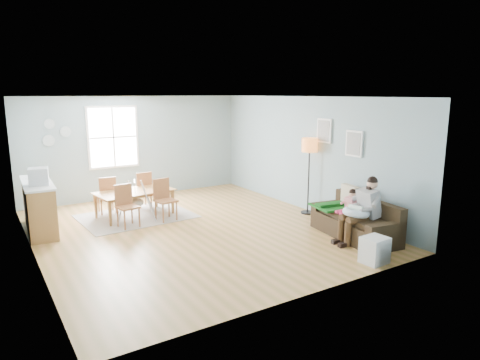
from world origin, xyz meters
TOP-DOWN VIEW (x-y plane):
  - room at (0.00, 0.00)m, footprint 8.40×9.40m
  - window at (-0.60, 3.46)m, footprint 1.32×0.08m
  - pictures at (2.97, -1.05)m, footprint 0.05×1.34m
  - wall_plates at (-2.00, 3.47)m, footprint 0.67×0.02m
  - sofa at (2.50, -2.11)m, footprint 1.05×1.96m
  - green_throw at (2.52, -1.48)m, footprint 0.97×0.86m
  - beige_pillow at (2.76, -1.65)m, footprint 0.20×0.47m
  - father at (2.35, -2.36)m, footprint 0.93×0.47m
  - nursing_pillow at (2.21, -2.34)m, footprint 0.56×0.54m
  - infant at (2.21, -2.31)m, footprint 0.17×0.36m
  - toddler at (2.46, -1.92)m, footprint 0.46×0.23m
  - floor_lamp at (2.80, -0.32)m, footprint 0.36×0.36m
  - storage_cube at (1.74, -3.20)m, footprint 0.41×0.37m
  - rug at (-0.71, 1.56)m, footprint 2.51×1.97m
  - dining_table at (-0.71, 1.56)m, footprint 1.81×1.17m
  - chair_sw at (-1.11, 0.94)m, footprint 0.46×0.46m
  - chair_se at (-0.25, 0.99)m, footprint 0.46×0.46m
  - chair_nw at (-1.18, 2.13)m, footprint 0.42×0.42m
  - chair_ne at (-0.31, 2.18)m, footprint 0.44×0.44m
  - counter at (-2.70, 1.61)m, footprint 0.62×1.85m
  - monitor at (-2.70, 1.26)m, footprint 0.40×0.38m
  - baby_swing at (-0.75, 1.41)m, footprint 1.05×1.06m

SIDE VIEW (x-z plane):
  - rug at x=-0.71m, z-range 0.00..0.01m
  - storage_cube at x=1.74m, z-range 0.00..0.44m
  - sofa at x=2.50m, z-range -0.11..0.64m
  - dining_table at x=-0.71m, z-range 0.00..0.59m
  - baby_swing at x=-0.75m, z-range -0.04..0.81m
  - green_throw at x=2.52m, z-range 0.46..0.50m
  - chair_nw at x=-1.18m, z-range 0.06..0.94m
  - chair_sw at x=-1.11m, z-range 0.06..0.96m
  - chair_ne at x=-0.31m, z-range 0.06..0.96m
  - counter at x=-2.70m, z-range 0.01..1.03m
  - chair_se at x=-0.25m, z-range 0.06..0.98m
  - nursing_pillow at x=2.21m, z-range 0.49..0.69m
  - toddler at x=2.46m, z-range 0.27..0.99m
  - father at x=2.35m, z-range 0.04..1.29m
  - infant at x=2.21m, z-range 0.61..0.74m
  - beige_pillow at x=2.76m, z-range 0.46..0.92m
  - monitor at x=-2.70m, z-range 1.03..1.36m
  - floor_lamp at x=2.80m, z-range 0.58..2.35m
  - window at x=-0.60m, z-range 0.84..2.46m
  - wall_plates at x=-2.00m, z-range 1.50..2.16m
  - pictures at x=2.97m, z-range 1.48..2.22m
  - room at x=0.00m, z-range 0.47..4.37m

